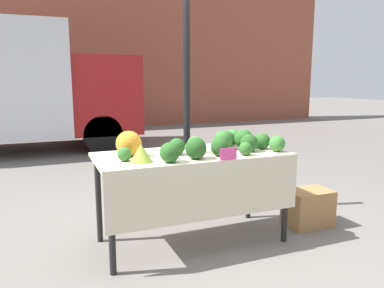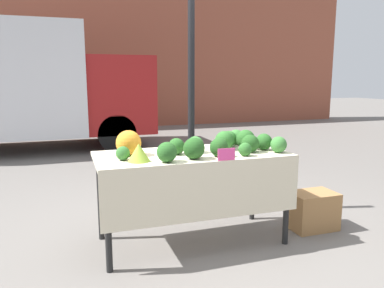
% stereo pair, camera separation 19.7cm
% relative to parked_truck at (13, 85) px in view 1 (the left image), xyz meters
% --- Properties ---
extents(ground_plane, '(40.00, 40.00, 0.00)m').
position_rel_parked_truck_xyz_m(ground_plane, '(1.62, -5.22, -1.31)').
color(ground_plane, slate).
extents(building_facade, '(16.00, 0.60, 5.17)m').
position_rel_parked_truck_xyz_m(building_facade, '(1.62, 3.24, 1.27)').
color(building_facade, brown).
rests_on(building_facade, ground_plane).
extents(tent_pole, '(0.07, 0.07, 2.54)m').
position_rel_parked_truck_xyz_m(tent_pole, '(1.86, -4.49, -0.04)').
color(tent_pole, black).
rests_on(tent_pole, ground_plane).
extents(parked_truck, '(4.35, 2.11, 2.48)m').
position_rel_parked_truck_xyz_m(parked_truck, '(0.00, 0.00, 0.00)').
color(parked_truck, silver).
rests_on(parked_truck, ground_plane).
extents(market_table, '(1.64, 0.74, 0.80)m').
position_rel_parked_truck_xyz_m(market_table, '(1.62, -5.28, -0.62)').
color(market_table, beige).
rests_on(market_table, ground_plane).
extents(orange_cauliflower, '(0.21, 0.21, 0.21)m').
position_rel_parked_truck_xyz_m(orange_cauliflower, '(1.09, -5.14, -0.40)').
color(orange_cauliflower, orange).
rests_on(orange_cauliflower, market_table).
extents(romanesco_head, '(0.18, 0.18, 0.14)m').
position_rel_parked_truck_xyz_m(romanesco_head, '(1.13, -5.39, -0.44)').
color(romanesco_head, '#93B238').
rests_on(romanesco_head, market_table).
extents(broccoli_head_0, '(0.14, 0.14, 0.14)m').
position_rel_parked_truck_xyz_m(broccoli_head_0, '(1.48, -5.23, -0.44)').
color(broccoli_head_0, '#285B23').
rests_on(broccoli_head_0, market_table).
extents(broccoli_head_1, '(0.17, 0.17, 0.17)m').
position_rel_parked_truck_xyz_m(broccoli_head_1, '(2.16, -5.16, -0.42)').
color(broccoli_head_1, '#285B23').
rests_on(broccoli_head_1, market_table).
extents(broccoli_head_2, '(0.11, 0.11, 0.11)m').
position_rel_parked_truck_xyz_m(broccoli_head_2, '(1.02, -5.31, -0.45)').
color(broccoli_head_2, '#336B2D').
rests_on(broccoli_head_2, market_table).
extents(broccoli_head_3, '(0.14, 0.14, 0.14)m').
position_rel_parked_truck_xyz_m(broccoli_head_3, '(2.17, -4.94, -0.44)').
color(broccoli_head_3, '#387533').
rests_on(broccoli_head_3, market_table).
extents(broccoli_head_4, '(0.17, 0.17, 0.17)m').
position_rel_parked_truck_xyz_m(broccoli_head_4, '(1.95, -5.17, -0.42)').
color(broccoli_head_4, '#2D6628').
rests_on(broccoli_head_4, market_table).
extents(broccoli_head_5, '(0.16, 0.16, 0.16)m').
position_rel_parked_truck_xyz_m(broccoli_head_5, '(2.11, -5.34, -0.43)').
color(broccoli_head_5, '#23511E').
rests_on(broccoli_head_5, market_table).
extents(broccoli_head_6, '(0.14, 0.14, 0.14)m').
position_rel_parked_truck_xyz_m(broccoli_head_6, '(1.66, -5.20, -0.44)').
color(broccoli_head_6, '#387533').
rests_on(broccoli_head_6, market_table).
extents(broccoli_head_7, '(0.15, 0.15, 0.15)m').
position_rel_parked_truck_xyz_m(broccoli_head_7, '(1.79, -5.42, -0.43)').
color(broccoli_head_7, '#23511E').
rests_on(broccoli_head_7, market_table).
extents(broccoli_head_8, '(0.17, 0.17, 0.17)m').
position_rel_parked_truck_xyz_m(broccoli_head_8, '(1.56, -5.44, -0.42)').
color(broccoli_head_8, '#23511E').
rests_on(broccoli_head_8, market_table).
extents(broccoli_head_9, '(0.11, 0.11, 0.11)m').
position_rel_parked_truck_xyz_m(broccoli_head_9, '(2.00, -5.47, -0.45)').
color(broccoli_head_9, '#2D6628').
rests_on(broccoli_head_9, market_table).
extents(broccoli_head_10, '(0.16, 0.16, 0.16)m').
position_rel_parked_truck_xyz_m(broccoli_head_10, '(1.33, -5.49, -0.43)').
color(broccoli_head_10, '#285B23').
rests_on(broccoli_head_10, market_table).
extents(broccoli_head_11, '(0.14, 0.14, 0.14)m').
position_rel_parked_truck_xyz_m(broccoli_head_11, '(2.34, -5.43, -0.44)').
color(broccoli_head_11, '#387533').
rests_on(broccoli_head_11, market_table).
extents(broccoli_head_12, '(0.15, 0.15, 0.15)m').
position_rel_parked_truck_xyz_m(broccoli_head_12, '(2.05, -5.03, -0.43)').
color(broccoli_head_12, '#2D6628').
rests_on(broccoli_head_12, market_table).
extents(broccoli_head_13, '(0.15, 0.15, 0.15)m').
position_rel_parked_truck_xyz_m(broccoli_head_13, '(2.28, -5.28, -0.43)').
color(broccoli_head_13, '#285B23').
rests_on(broccoli_head_13, market_table).
extents(price_sign, '(0.15, 0.01, 0.10)m').
position_rel_parked_truck_xyz_m(price_sign, '(1.79, -5.57, -0.46)').
color(price_sign, '#EF4793').
rests_on(price_sign, market_table).
extents(produce_crate, '(0.44, 0.30, 0.36)m').
position_rel_parked_truck_xyz_m(produce_crate, '(2.82, -5.31, -1.13)').
color(produce_crate, '#9E7042').
rests_on(produce_crate, ground_plane).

